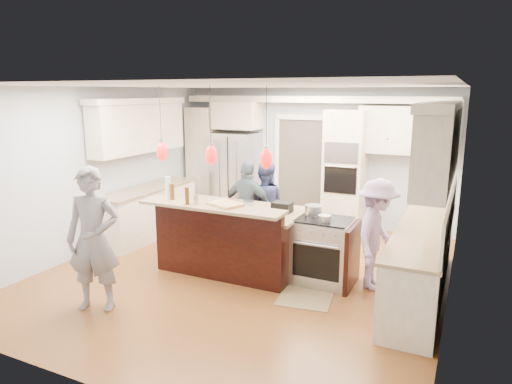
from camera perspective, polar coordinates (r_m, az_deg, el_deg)
ground_plane at (r=6.87m, az=-1.27°, el=-9.98°), size 6.00×6.00×0.00m
room_shell at (r=6.41m, az=-1.35°, el=5.24°), size 5.54×6.04×2.72m
refrigerator at (r=9.57m, az=-2.50°, el=2.05°), size 0.90×0.70×1.80m
oven_column at (r=8.73m, az=11.05°, el=2.50°), size 0.72×0.69×2.30m
back_upper_cabinets at (r=9.22m, az=2.25°, el=6.50°), size 5.30×0.61×2.54m
right_counter_run at (r=6.19m, az=20.72°, el=-3.03°), size 0.64×3.10×2.51m
left_cabinets at (r=8.52m, az=-13.69°, el=1.48°), size 0.64×2.30×2.51m
kitchen_island at (r=6.87m, az=-2.87°, el=-5.69°), size 2.10×1.46×1.12m
island_range at (r=6.44m, az=8.66°, el=-7.34°), size 0.82×0.71×0.92m
pendant_lights at (r=6.08m, az=-5.63°, el=4.67°), size 1.75×0.15×1.03m
person_bar_end at (r=5.83m, az=-19.66°, el=-5.62°), size 0.76×0.63×1.77m
person_far_left at (r=7.69m, az=1.05°, el=-1.72°), size 0.86×0.76×1.48m
person_far_right at (r=7.52m, az=-0.98°, el=-1.89°), size 0.90×0.40×1.52m
person_range_side at (r=6.32m, az=14.85°, el=-5.15°), size 0.63×1.01×1.51m
floor_rug at (r=6.25m, az=6.50°, el=-12.38°), size 0.80×1.06×0.01m
water_bottle at (r=6.60m, az=-10.93°, el=0.51°), size 0.09×0.09×0.32m
beer_bottle_a at (r=6.61m, az=-10.69°, el=0.09°), size 0.06×0.06×0.22m
beer_bottle_b at (r=6.25m, az=-8.61°, el=-0.50°), size 0.07×0.07×0.23m
beer_bottle_c at (r=6.56m, az=-10.42°, el=0.03°), size 0.08×0.08×0.23m
drink_can at (r=6.24m, az=-7.47°, el=-0.99°), size 0.08×0.08×0.13m
cutting_board at (r=6.16m, az=-3.90°, el=-1.52°), size 0.54×0.47×0.04m
pot_large at (r=6.48m, az=7.19°, el=-2.24°), size 0.24×0.24×0.14m
pot_small at (r=6.17m, az=8.57°, el=-3.28°), size 0.18×0.18×0.09m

